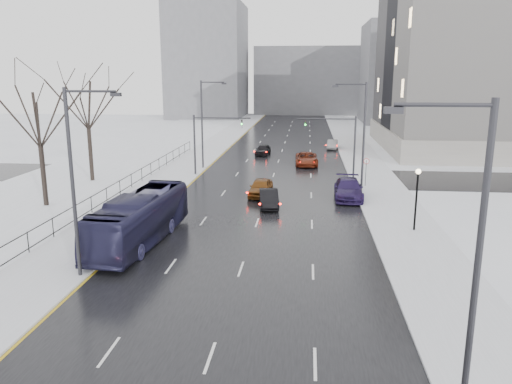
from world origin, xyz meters
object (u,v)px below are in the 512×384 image
(tree_park_d, at_px, (47,206))
(streetlight_l_far, at_px, (204,120))
(streetlight_l_near, at_px, (76,175))
(tree_park_e, at_px, (93,181))
(mast_signal_left, at_px, (204,138))
(sedan_right_far, at_px, (348,189))
(sedan_right_distant, at_px, (332,144))
(streetlight_r_mid, at_px, (361,134))
(sedan_center_far, at_px, (263,150))
(lamppost_r_mid, at_px, (417,191))
(bus, at_px, (140,219))
(sedan_right_near, at_px, (269,198))
(mast_signal_right, at_px, (344,139))
(sedan_right_cross, at_px, (307,159))
(sedan_center_near, at_px, (261,187))
(streetlight_r_near, at_px, (470,255))
(no_uturn_sign, at_px, (366,164))

(tree_park_d, relative_size, streetlight_l_far, 1.25)
(streetlight_l_near, bearing_deg, tree_park_e, 112.69)
(mast_signal_left, xyz_separation_m, sedan_right_far, (14.53, -8.89, -3.21))
(sedan_right_distant, bearing_deg, streetlight_r_mid, -81.82)
(tree_park_d, height_order, streetlight_l_near, streetlight_l_near)
(sedan_center_far, bearing_deg, streetlight_l_near, -92.48)
(lamppost_r_mid, height_order, bus, lamppost_r_mid)
(tree_park_d, distance_m, streetlight_l_far, 21.17)
(tree_park_d, bearing_deg, sedan_right_near, 4.97)
(streetlight_l_near, relative_size, mast_signal_left, 1.54)
(streetlight_l_near, bearing_deg, sedan_right_near, 60.93)
(streetlight_l_far, relative_size, mast_signal_right, 1.54)
(sedan_right_cross, distance_m, sedan_right_far, 16.61)
(streetlight_r_mid, height_order, mast_signal_right, streetlight_r_mid)
(tree_park_e, height_order, streetlight_l_far, streetlight_l_far)
(lamppost_r_mid, xyz_separation_m, sedan_center_far, (-13.38, 32.62, -2.19))
(streetlight_r_mid, bearing_deg, sedan_right_far, -137.36)
(sedan_center_near, bearing_deg, sedan_center_far, 98.92)
(streetlight_l_far, bearing_deg, tree_park_e, -141.43)
(streetlight_l_far, xyz_separation_m, sedan_right_cross, (11.67, 3.30, -4.80))
(sedan_right_distant, bearing_deg, tree_park_d, -118.95)
(tree_park_e, height_order, sedan_right_cross, tree_park_e)
(mast_signal_right, bearing_deg, tree_park_e, -171.10)
(tree_park_e, xyz_separation_m, lamppost_r_mid, (29.20, -14.00, 2.94))
(lamppost_r_mid, xyz_separation_m, sedan_right_cross, (-7.50, 25.30, -2.13))
(sedan_right_near, bearing_deg, mast_signal_left, 114.94)
(streetlight_r_near, height_order, sedan_right_distant, streetlight_r_near)
(no_uturn_sign, distance_m, sedan_center_far, 21.97)
(streetlight_r_mid, relative_size, sedan_right_far, 1.70)
(lamppost_r_mid, height_order, sedan_right_cross, lamppost_r_mid)
(mast_signal_left, bearing_deg, sedan_right_distant, 55.81)
(streetlight_r_mid, distance_m, mast_signal_right, 8.18)
(streetlight_r_mid, xyz_separation_m, sedan_center_far, (-10.54, 22.62, -4.86))
(tree_park_d, height_order, sedan_right_distant, tree_park_d)
(tree_park_d, xyz_separation_m, streetlight_l_far, (9.63, 18.00, 5.62))
(streetlight_l_far, xyz_separation_m, sedan_right_far, (15.37, -12.89, -4.72))
(sedan_center_far, bearing_deg, bus, -91.91)
(no_uturn_sign, relative_size, bus, 0.24)
(mast_signal_right, height_order, sedan_right_distant, mast_signal_right)
(tree_park_d, relative_size, sedan_right_far, 2.12)
(tree_park_d, height_order, tree_park_e, tree_park_e)
(sedan_right_far, xyz_separation_m, sedan_right_distant, (0.00, 30.27, -0.19))
(lamppost_r_mid, relative_size, sedan_right_far, 0.73)
(sedan_center_far, xyz_separation_m, sedan_right_distant, (9.58, 6.77, -0.05))
(tree_park_e, distance_m, streetlight_l_near, 26.61)
(streetlight_r_mid, relative_size, sedan_center_far, 2.38)
(tree_park_e, xyz_separation_m, no_uturn_sign, (27.40, 0.00, 2.30))
(mast_signal_left, xyz_separation_m, sedan_right_distant, (14.53, 21.39, -3.40))
(tree_park_e, distance_m, streetlight_r_mid, 27.25)
(streetlight_r_mid, bearing_deg, mast_signal_left, 152.69)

